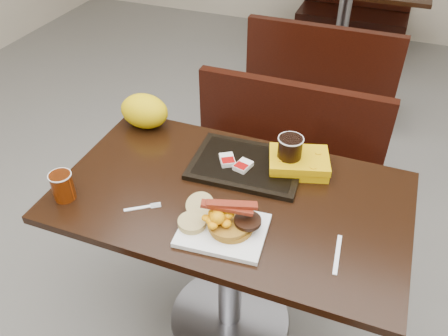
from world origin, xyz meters
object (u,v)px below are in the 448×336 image
at_px(table_far, 342,28).
at_px(hashbrown_sleeve_left, 227,160).
at_px(paper_bag, 144,111).
at_px(bench_far_n, 354,3).
at_px(platter, 223,230).
at_px(coffee_cup_near, 63,186).
at_px(pancake_stack, 231,225).
at_px(knife, 337,254).
at_px(bench_far_s, 324,66).
at_px(fork, 137,208).
at_px(tray, 247,165).
at_px(clamshell, 299,163).
at_px(coffee_cup_far, 290,152).
at_px(bench_near_n, 278,165).
at_px(hashbrown_sleeve_right, 243,166).
at_px(table_near, 230,265).

bearing_deg(table_far, hashbrown_sleeve_left, -91.58).
bearing_deg(table_far, paper_bag, -101.68).
bearing_deg(bench_far_n, table_far, -90.00).
bearing_deg(hashbrown_sleeve_left, platter, -103.03).
height_order(coffee_cup_near, paper_bag, paper_bag).
bearing_deg(pancake_stack, knife, 4.15).
height_order(bench_far_s, platter, platter).
xyz_separation_m(platter, pancake_stack, (0.02, 0.01, 0.02)).
xyz_separation_m(fork, knife, (0.66, 0.04, -0.00)).
distance_m(tray, clamshell, 0.19).
height_order(coffee_cup_near, clamshell, coffee_cup_near).
relative_size(hashbrown_sleeve_left, clamshell, 0.32).
height_order(knife, clamshell, clamshell).
height_order(tray, hashbrown_sleeve_left, hashbrown_sleeve_left).
height_order(table_far, tray, tray).
bearing_deg(tray, hashbrown_sleeve_left, -166.60).
height_order(table_far, bench_far_s, table_far).
relative_size(bench_far_n, coffee_cup_near, 9.90).
distance_m(table_far, fork, 2.82).
height_order(bench_far_s, fork, fork).
bearing_deg(coffee_cup_far, table_far, 93.50).
xyz_separation_m(coffee_cup_far, paper_bag, (-0.63, 0.07, -0.01)).
bearing_deg(bench_far_n, fork, -94.37).
relative_size(table_far, coffee_cup_far, 10.17).
bearing_deg(coffee_cup_near, bench_near_n, 60.46).
height_order(table_far, platter, platter).
xyz_separation_m(bench_far_s, platter, (0.04, -2.08, 0.40)).
relative_size(bench_near_n, table_far, 0.83).
xyz_separation_m(knife, tray, (-0.39, 0.31, 0.01)).
bearing_deg(knife, bench_far_s, -173.46).
xyz_separation_m(knife, hashbrown_sleeve_left, (-0.46, 0.28, 0.03)).
xyz_separation_m(bench_far_n, hashbrown_sleeve_right, (-0.00, -3.17, 0.42)).
relative_size(hashbrown_sleeve_left, hashbrown_sleeve_right, 1.03).
distance_m(coffee_cup_near, knife, 0.92).
distance_m(table_near, paper_bag, 0.71).
distance_m(pancake_stack, coffee_cup_far, 0.38).
height_order(bench_far_n, hashbrown_sleeve_left, hashbrown_sleeve_left).
bearing_deg(pancake_stack, hashbrown_sleeve_left, 112.63).
bearing_deg(knife, pancake_stack, -90.10).
distance_m(bench_near_n, bench_far_s, 1.20).
bearing_deg(hashbrown_sleeve_left, coffee_cup_far, -15.16).
distance_m(bench_near_n, knife, 1.01).
relative_size(bench_far_s, bench_far_n, 1.00).
distance_m(tray, hashbrown_sleeve_right, 0.04).
distance_m(bench_far_n, hashbrown_sleeve_left, 3.19).
bearing_deg(knife, platter, -88.64).
relative_size(coffee_cup_far, paper_bag, 0.59).
bearing_deg(clamshell, paper_bag, 158.42).
height_order(bench_near_n, table_far, table_far).
distance_m(coffee_cup_far, clamshell, 0.06).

